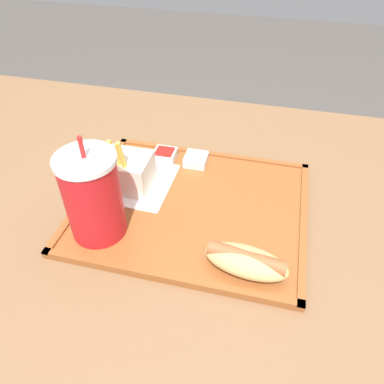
{
  "coord_description": "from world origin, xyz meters",
  "views": [
    {
      "loc": [
        -0.14,
        0.51,
        1.24
      ],
      "look_at": [
        -0.02,
        0.02,
        0.81
      ],
      "focal_mm": 35.0,
      "sensor_mm": 36.0,
      "label": 1
    }
  ],
  "objects": [
    {
      "name": "fries_carton",
      "position": [
        0.11,
        0.0,
        0.82
      ],
      "size": [
        0.1,
        0.08,
        0.11
      ],
      "color": "silver",
      "rests_on": "food_tray"
    },
    {
      "name": "dining_table",
      "position": [
        0.0,
        0.0,
        0.39
      ],
      "size": [
        1.39,
        0.82,
        0.77
      ],
      "color": "brown",
      "rests_on": "ground_plane"
    },
    {
      "name": "hot_dog_far",
      "position": [
        -0.14,
        0.15,
        0.8
      ],
      "size": [
        0.14,
        0.07,
        0.04
      ],
      "color": "tan",
      "rests_on": "food_tray"
    },
    {
      "name": "sauce_cup_ketchup",
      "position": [
        0.07,
        -0.1,
        0.79
      ],
      "size": [
        0.05,
        0.05,
        0.02
      ],
      "color": "silver",
      "rests_on": "food_tray"
    },
    {
      "name": "ground_plane",
      "position": [
        0.0,
        0.0,
        0.0
      ],
      "size": [
        8.0,
        8.0,
        0.0
      ],
      "primitive_type": "plane",
      "color": "#4C4742"
    },
    {
      "name": "food_tray",
      "position": [
        -0.02,
        0.02,
        0.78
      ],
      "size": [
        0.41,
        0.34,
        0.01
      ],
      "color": "brown",
      "rests_on": "dining_table"
    },
    {
      "name": "paper_napkin",
      "position": [
        0.12,
        -0.01,
        0.78
      ],
      "size": [
        0.17,
        0.15,
        0.0
      ],
      "color": "white",
      "rests_on": "food_tray"
    },
    {
      "name": "soda_cup",
      "position": [
        0.11,
        0.12,
        0.86
      ],
      "size": [
        0.09,
        0.09,
        0.18
      ],
      "color": "red",
      "rests_on": "food_tray"
    },
    {
      "name": "sauce_cup_mayo",
      "position": [
        0.0,
        -0.1,
        0.79
      ],
      "size": [
        0.05,
        0.05,
        0.02
      ],
      "color": "silver",
      "rests_on": "food_tray"
    }
  ]
}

